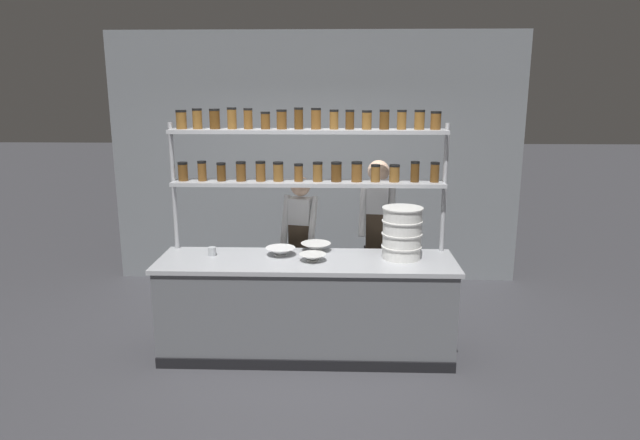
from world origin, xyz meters
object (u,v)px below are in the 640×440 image
at_px(container_stack, 402,233).
at_px(chef_center, 377,231).
at_px(chef_left, 301,241).
at_px(spice_shelf_unit, 307,158).
at_px(prep_bowl_near_left, 316,247).
at_px(serving_cup_front, 212,251).
at_px(prep_bowl_center_front, 280,252).
at_px(prep_bowl_center_back, 313,258).

bearing_deg(container_stack, chef_center, 105.95).
bearing_deg(chef_left, spice_shelf_unit, -63.25).
relative_size(chef_center, prep_bowl_near_left, 6.03).
height_order(container_stack, serving_cup_front, container_stack).
height_order(chef_left, container_stack, chef_left).
height_order(spice_shelf_unit, chef_left, spice_shelf_unit).
xyz_separation_m(prep_bowl_center_front, serving_cup_front, (-0.64, -0.02, 0.00)).
relative_size(prep_bowl_center_back, serving_cup_front, 3.07).
bearing_deg(container_stack, prep_bowl_center_front, 177.88).
bearing_deg(prep_bowl_center_back, container_stack, 8.57).
bearing_deg(prep_bowl_near_left, chef_center, 35.71).
distance_m(chef_left, prep_bowl_center_back, 0.77).
xyz_separation_m(prep_bowl_near_left, serving_cup_front, (-0.97, -0.18, 0.00)).
bearing_deg(serving_cup_front, container_stack, -0.71).
xyz_separation_m(chef_center, prep_bowl_center_back, (-0.63, -0.76, -0.06)).
bearing_deg(prep_bowl_center_front, prep_bowl_near_left, 25.74).
bearing_deg(spice_shelf_unit, chef_left, 104.09).
distance_m(prep_bowl_center_back, serving_cup_front, 0.96).
bearing_deg(chef_center, chef_left, -171.46).
height_order(spice_shelf_unit, prep_bowl_center_back, spice_shelf_unit).
relative_size(chef_center, serving_cup_front, 21.72).
bearing_deg(chef_left, chef_center, 13.82).
distance_m(chef_center, container_stack, 0.68).
height_order(container_stack, prep_bowl_center_back, container_stack).
bearing_deg(serving_cup_front, prep_bowl_near_left, 10.36).
relative_size(chef_left, prep_bowl_center_front, 5.63).
relative_size(spice_shelf_unit, chef_center, 1.50).
bearing_deg(serving_cup_front, spice_shelf_unit, 14.59).
bearing_deg(chef_center, prep_bowl_center_back, -122.20).
height_order(chef_center, prep_bowl_near_left, chef_center).
bearing_deg(spice_shelf_unit, prep_bowl_center_back, -80.24).
relative_size(chef_left, prep_bowl_center_back, 6.38).
bearing_deg(container_stack, serving_cup_front, 179.29).
bearing_deg(prep_bowl_center_back, chef_left, 101.93).
bearing_deg(spice_shelf_unit, prep_bowl_center_front, -139.22).
bearing_deg(container_stack, spice_shelf_unit, 163.96).
xyz_separation_m(chef_left, container_stack, (0.97, -0.62, 0.26)).
distance_m(spice_shelf_unit, prep_bowl_near_left, 0.86).
xyz_separation_m(chef_left, chef_center, (0.79, 0.02, 0.12)).
distance_m(chef_left, chef_center, 0.80).
relative_size(container_stack, prep_bowl_center_back, 1.93).
height_order(container_stack, prep_bowl_center_front, container_stack).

